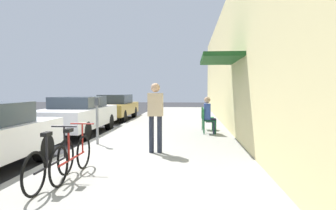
{
  "coord_description": "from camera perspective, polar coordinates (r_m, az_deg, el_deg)",
  "views": [
    {
      "loc": [
        3.09,
        -7.34,
        1.66
      ],
      "look_at": [
        1.84,
        8.15,
        0.83
      ],
      "focal_mm": 30.81,
      "sensor_mm": 36.0,
      "label": 1
    }
  ],
  "objects": [
    {
      "name": "ground_plane",
      "position": [
        8.14,
        -18.04,
        -8.87
      ],
      "size": [
        60.0,
        60.0,
        0.0
      ],
      "primitive_type": "plane",
      "color": "#2D2D30"
    },
    {
      "name": "parked_car_1",
      "position": [
        11.2,
        -17.39,
        -1.81
      ],
      "size": [
        1.8,
        4.4,
        1.4
      ],
      "color": "silver",
      "rests_on": "ground_plane"
    },
    {
      "name": "bicycle_0",
      "position": [
        5.42,
        -18.35,
        -9.69
      ],
      "size": [
        0.46,
        1.71,
        0.9
      ],
      "color": "black",
      "rests_on": "sidewalk_slab"
    },
    {
      "name": "parking_meter",
      "position": [
        8.37,
        -13.83,
        -2.34
      ],
      "size": [
        0.12,
        0.1,
        1.32
      ],
      "color": "slate",
      "rests_on": "sidewalk_slab"
    },
    {
      "name": "bicycle_1",
      "position": [
        5.11,
        -21.98,
        -10.55
      ],
      "size": [
        0.46,
        1.71,
        0.9
      ],
      "color": "black",
      "rests_on": "sidewalk_slab"
    },
    {
      "name": "building_facade",
      "position": [
        9.53,
        14.16,
        9.13
      ],
      "size": [
        1.4,
        32.0,
        5.37
      ],
      "color": "beige",
      "rests_on": "ground_plane"
    },
    {
      "name": "seated_patron_0",
      "position": [
        10.18,
        8.09,
        -1.74
      ],
      "size": [
        0.43,
        0.36,
        1.29
      ],
      "color": "#232838",
      "rests_on": "sidewalk_slab"
    },
    {
      "name": "pedestrian_standing",
      "position": [
        7.01,
        -2.5,
        -1.38
      ],
      "size": [
        0.36,
        0.22,
        1.7
      ],
      "color": "#232838",
      "rests_on": "sidewalk_slab"
    },
    {
      "name": "cafe_chair_1",
      "position": [
        11.19,
        7.47,
        -2.29
      ],
      "size": [
        0.5,
        0.5,
        0.87
      ],
      "color": "#14592D",
      "rests_on": "sidewalk_slab"
    },
    {
      "name": "parked_car_2",
      "position": [
        16.17,
        -10.41,
        -0.33
      ],
      "size": [
        1.8,
        4.4,
        1.39
      ],
      "color": "#A58433",
      "rests_on": "ground_plane"
    },
    {
      "name": "sidewalk_slab",
      "position": [
        9.52,
        -0.53,
        -6.63
      ],
      "size": [
        4.5,
        32.0,
        0.12
      ],
      "primitive_type": "cube",
      "color": "#9E9B93",
      "rests_on": "ground_plane"
    },
    {
      "name": "cafe_chair_0",
      "position": [
        10.2,
        7.74,
        -2.81
      ],
      "size": [
        0.44,
        0.44,
        0.87
      ],
      "color": "#14592D",
      "rests_on": "sidewalk_slab"
    }
  ]
}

